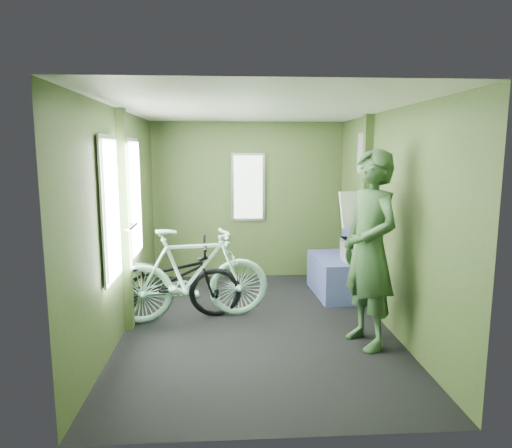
{
  "coord_description": "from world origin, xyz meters",
  "views": [
    {
      "loc": [
        -0.3,
        -4.73,
        1.87
      ],
      "look_at": [
        0.0,
        0.1,
        1.1
      ],
      "focal_mm": 32.0,
      "sensor_mm": 36.0,
      "label": 1
    }
  ],
  "objects": [
    {
      "name": "bicycle_black",
      "position": [
        -1.03,
        0.22,
        0.0
      ],
      "size": [
        1.8,
        0.86,
        0.99
      ],
      "primitive_type": "imported",
      "rotation": [
        0.0,
        -0.13,
        1.65
      ],
      "color": "black",
      "rests_on": "ground"
    },
    {
      "name": "room",
      "position": [
        -0.04,
        0.04,
        1.44
      ],
      "size": [
        4.0,
        4.02,
        2.31
      ],
      "color": "black",
      "rests_on": "ground"
    },
    {
      "name": "bicycle_mint",
      "position": [
        -0.71,
        0.19,
        0.0
      ],
      "size": [
        1.82,
        0.85,
        1.07
      ],
      "primitive_type": "imported",
      "rotation": [
        0.0,
        -0.05,
        1.75
      ],
      "color": "#A1E8CB",
      "rests_on": "ground"
    },
    {
      "name": "waste_box",
      "position": [
        1.26,
        0.8,
        0.39
      ],
      "size": [
        0.23,
        0.32,
        0.79
      ],
      "primitive_type": "cube",
      "color": "gray",
      "rests_on": "ground"
    },
    {
      "name": "bench_seat",
      "position": [
        1.15,
        1.01,
        0.31
      ],
      "size": [
        0.61,
        1.04,
        1.06
      ],
      "rotation": [
        0.0,
        0.0,
        0.05
      ],
      "color": "navy",
      "rests_on": "ground"
    },
    {
      "name": "passenger",
      "position": [
        1.04,
        -0.57,
        0.95
      ],
      "size": [
        0.64,
        0.8,
        1.89
      ],
      "rotation": [
        0.0,
        0.0,
        -1.26
      ],
      "color": "#2E4F2B",
      "rests_on": "ground"
    }
  ]
}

